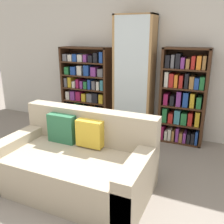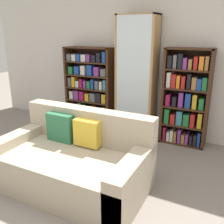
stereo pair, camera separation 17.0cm
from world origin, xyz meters
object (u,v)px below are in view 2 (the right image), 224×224
Objects in this scene: bookshelf_left at (90,90)px; wine_bottle at (144,144)px; bookshelf_right at (186,99)px; display_cabinet at (137,79)px; couch at (74,162)px.

bookshelf_left is 1.60m from wine_bottle.
bookshelf_right is at bearing -0.01° from bookshelf_left.
wine_bottle is (0.40, -0.64, -0.88)m from display_cabinet.
display_cabinet reaches higher than bookshelf_right.
display_cabinet reaches higher than wine_bottle.
bookshelf_right is at bearing 55.98° from wine_bottle.
couch is 1.26m from wine_bottle.
display_cabinet is at bearing 87.63° from couch.
display_cabinet is 1.15m from wine_bottle.
bookshelf_left is 0.98× the size of bookshelf_right.
bookshelf_left is 0.74× the size of display_cabinet.
wine_bottle is at bearing -58.01° from display_cabinet.
bookshelf_right reaches higher than couch.
bookshelf_right reaches higher than wine_bottle.
display_cabinet is 5.99× the size of wine_bottle.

